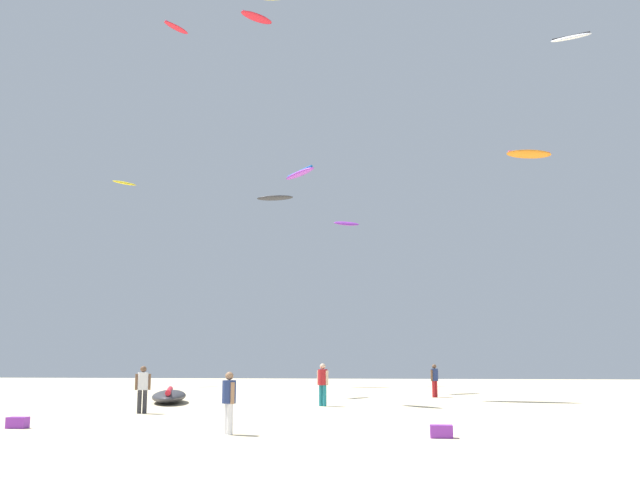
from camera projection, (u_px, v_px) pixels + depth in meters
ground_plane at (225, 451)px, 14.99m from camera, size 120.00×120.00×0.00m
person_foreground at (229, 398)px, 18.53m from camera, size 0.38×0.44×1.63m
person_midground at (434, 378)px, 36.96m from camera, size 0.41×0.46×1.72m
person_left at (323, 381)px, 29.89m from camera, size 0.52×0.41×1.79m
person_right at (143, 386)px, 25.83m from camera, size 0.53×0.39×1.72m
kite_grounded_near at (169, 396)px, 32.14m from camera, size 3.08×5.68×0.67m
cooler_box at (18, 423)px, 20.12m from camera, size 0.56×0.36×0.32m
gear_bag at (441, 431)px, 17.62m from camera, size 0.56×0.36×0.32m
kite_aloft_0 at (529, 154)px, 55.24m from camera, size 3.80×1.83×0.71m
kite_aloft_1 at (346, 224)px, 57.14m from camera, size 2.27×1.50×0.53m
kite_aloft_3 at (571, 37)px, 39.44m from camera, size 2.31×1.43×0.49m
kite_aloft_4 at (257, 17)px, 51.17m from camera, size 2.43×2.56×0.47m
kite_aloft_5 at (275, 198)px, 56.17m from camera, size 3.04×1.12×0.44m
kite_aloft_6 at (124, 183)px, 57.84m from camera, size 1.87×2.02×0.40m
kite_aloft_7 at (176, 28)px, 45.38m from camera, size 1.47×2.14×0.27m
kite_aloft_8 at (300, 173)px, 33.68m from camera, size 2.07×2.38×0.43m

